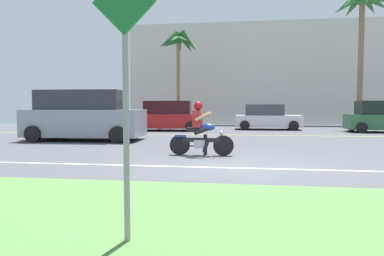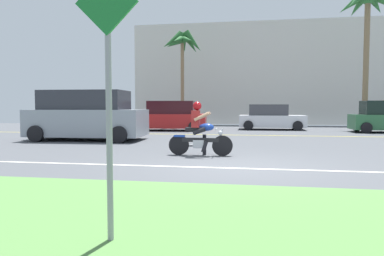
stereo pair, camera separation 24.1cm
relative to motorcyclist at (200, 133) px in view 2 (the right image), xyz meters
name	(u,v)px [view 2 (the right image)]	position (x,y,z in m)	size (l,w,h in m)	color
ground	(239,151)	(1.06, 1.35, -0.66)	(56.00, 30.00, 0.04)	#4C4F54
grass_median	(221,223)	(1.06, -5.75, -0.61)	(56.00, 3.80, 0.06)	#548442
lane_line_near	(235,168)	(1.06, -1.93, -0.63)	(50.40, 0.12, 0.01)	silver
lane_line_far	(243,135)	(1.06, 7.24, -0.63)	(50.40, 0.12, 0.01)	yellow
motorcyclist	(200,133)	(0.00, 0.00, 0.00)	(1.81, 0.59, 1.51)	black
suv_nearby	(87,116)	(-5.21, 3.76, 0.34)	(4.88, 2.40, 2.02)	#8C939E
parked_car_0	(82,116)	(-8.98, 10.92, 0.14)	(4.45, 1.90, 1.69)	#2D663D
parked_car_1	(168,117)	(-3.25, 9.99, 0.14)	(4.61, 2.26, 1.68)	#AD1E1E
parked_car_2	(271,118)	(2.60, 11.75, 0.06)	(3.83, 1.98, 1.49)	silver
palm_tree_0	(183,45)	(-3.19, 14.10, 4.92)	(2.96, 3.16, 6.56)	#846B4C
palm_tree_1	(368,8)	(8.23, 13.03, 6.57)	(3.51, 3.52, 8.46)	#846B4C
street_sign	(108,81)	(0.04, -6.54, 0.98)	(0.62, 0.06, 2.67)	gray
building_far	(273,75)	(3.15, 19.35, 3.24)	(21.67, 4.00, 7.75)	beige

